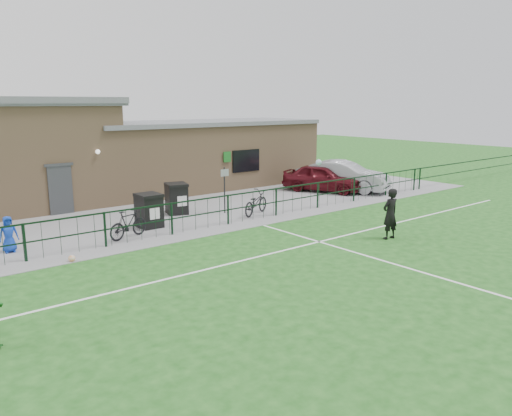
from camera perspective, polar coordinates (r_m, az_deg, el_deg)
ground at (r=13.49m, az=13.58°, el=-8.88°), size 90.00×90.00×0.00m
paving_strip at (r=23.85m, az=-12.89°, el=0.28°), size 34.00×13.00×0.02m
pitch_line_touch at (r=19.00m, az=-5.30°, el=-2.46°), size 28.00×0.10×0.01m
pitch_line_mid at (r=16.08m, az=2.24°, el=-5.10°), size 28.00×0.10×0.01m
pitch_line_perp at (r=15.05m, az=18.30°, el=-6.94°), size 0.10×16.00×0.01m
perimeter_fence at (r=19.03m, az=-5.66°, el=-0.60°), size 28.00×0.10×1.20m
wheelie_bin_left at (r=19.52m, az=-12.13°, el=-0.40°), size 0.81×0.92×1.22m
wheelie_bin_right at (r=21.70m, az=-9.08°, el=0.97°), size 1.03×1.11×1.24m
sign_post at (r=21.53m, az=-3.62°, el=2.05°), size 0.07×0.07×2.00m
car_maroon at (r=27.08m, az=7.67°, el=3.44°), size 3.37×4.64×1.47m
car_silver at (r=27.39m, az=9.91°, el=3.62°), size 3.56×5.17×1.61m
bicycle_d at (r=18.13m, az=-14.39°, el=-1.80°), size 1.74×0.96×1.01m
bicycle_e at (r=21.27m, az=-0.03°, el=0.62°), size 2.06×1.44×1.03m
spectator_child at (r=17.75m, az=-26.43°, el=-2.71°), size 0.59×0.40×1.18m
goalkeeper_kick at (r=18.08m, az=14.92°, el=-0.53°), size 1.49×2.88×2.67m
ball_ground at (r=16.13m, az=-20.30°, el=-5.44°), size 0.21×0.21×0.21m
clubhouse at (r=25.91m, az=-17.81°, el=5.87°), size 24.25×5.40×4.96m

